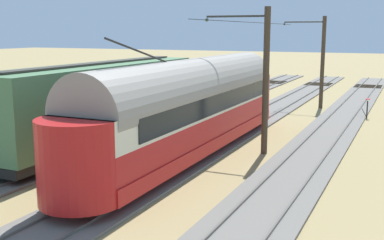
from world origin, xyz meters
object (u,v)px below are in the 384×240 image
at_px(vintage_streetcar, 192,105).
at_px(catenary_pole_mid_near, 264,78).
at_px(switch_stand, 367,107).
at_px(catenary_pole_foreground, 321,60).
at_px(coach_adjacent, 100,101).

height_order(vintage_streetcar, catenary_pole_mid_near, catenary_pole_mid_near).
bearing_deg(vintage_streetcar, switch_stand, -115.25).
bearing_deg(catenary_pole_mid_near, vintage_streetcar, 31.45).
xyz_separation_m(catenary_pole_mid_near, switch_stand, (-3.51, -11.59, -2.74)).
bearing_deg(catenary_pole_mid_near, catenary_pole_foreground, -90.00).
relative_size(vintage_streetcar, coach_adjacent, 1.31).
xyz_separation_m(catenary_pole_foreground, catenary_pole_mid_near, (0.00, 14.56, 0.00)).
height_order(vintage_streetcar, catenary_pole_foreground, catenary_pole_foreground).
bearing_deg(catenary_pole_foreground, switch_stand, 139.75).
relative_size(catenary_pole_foreground, switch_stand, 5.29).
relative_size(vintage_streetcar, catenary_pole_mid_near, 2.81).
distance_m(coach_adjacent, switch_stand, 17.34).
bearing_deg(catenary_pole_foreground, catenary_pole_mid_near, 90.00).
height_order(vintage_streetcar, coach_adjacent, vintage_streetcar).
distance_m(vintage_streetcar, catenary_pole_foreground, 16.52).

